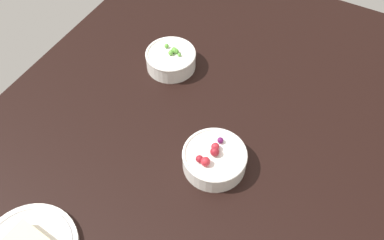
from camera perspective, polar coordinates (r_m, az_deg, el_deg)
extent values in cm
cube|color=black|center=(109.33, 0.00, -1.29)|extent=(138.62, 101.06, 4.00)
cylinder|color=white|center=(120.24, -2.86, 8.08)|extent=(13.91, 13.91, 4.79)
torus|color=white|center=(118.60, -2.90, 8.92)|extent=(14.16, 14.16, 0.80)
sphere|color=#599E38|center=(118.79, -2.45, 9.48)|extent=(1.40, 1.40, 1.40)
sphere|color=#599E38|center=(120.10, -3.45, 9.95)|extent=(1.26, 1.26, 1.26)
sphere|color=#599E38|center=(117.86, -2.89, 9.05)|extent=(1.40, 1.40, 1.40)
sphere|color=#599E38|center=(118.30, -2.11, 9.27)|extent=(1.36, 1.36, 1.36)
sphere|color=#599E38|center=(118.36, -2.31, 9.34)|extent=(1.52, 1.52, 1.52)
sphere|color=#599E38|center=(117.50, -1.73, 8.80)|extent=(1.00, 1.00, 1.00)
sphere|color=#599E38|center=(118.43, -2.85, 9.19)|extent=(1.06, 1.06, 1.06)
cylinder|color=white|center=(99.06, 3.05, -5.38)|extent=(14.93, 14.93, 4.62)
torus|color=white|center=(97.13, 3.10, -4.64)|extent=(15.13, 15.13, 0.80)
sphere|color=#B2232D|center=(97.12, 3.16, -3.63)|extent=(1.94, 1.94, 1.94)
sphere|color=#B2232D|center=(94.67, 1.82, -5.63)|extent=(2.19, 2.19, 2.19)
sphere|color=#59144C|center=(98.53, 3.85, -2.75)|extent=(1.47, 1.47, 1.47)
sphere|color=maroon|center=(95.27, 1.02, -5.27)|extent=(1.76, 1.76, 1.76)
sphere|color=maroon|center=(96.22, 3.09, -4.29)|extent=(2.16, 2.16, 2.16)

